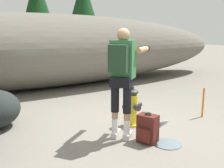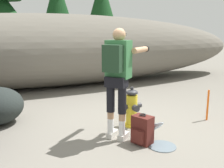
% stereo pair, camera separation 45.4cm
% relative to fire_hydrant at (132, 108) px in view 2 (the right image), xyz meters
% --- Properties ---
extents(ground_plane, '(56.00, 56.00, 0.04)m').
position_rel_fire_hydrant_xyz_m(ground_plane, '(-0.19, -0.03, -0.35)').
color(ground_plane, slate).
extents(dirt_embankment, '(14.05, 3.20, 2.26)m').
position_rel_fire_hydrant_xyz_m(dirt_embankment, '(-0.19, 4.26, 0.80)').
color(dirt_embankment, '#666056').
rests_on(dirt_embankment, ground_plane).
extents(fire_hydrant, '(0.38, 0.33, 0.73)m').
position_rel_fire_hydrant_xyz_m(fire_hydrant, '(0.00, 0.00, 0.00)').
color(fire_hydrant, yellow).
rests_on(fire_hydrant, ground_plane).
extents(hydrant_water_jet, '(0.41, 1.03, 0.58)m').
position_rel_fire_hydrant_xyz_m(hydrant_water_jet, '(0.00, -0.61, -0.23)').
color(hydrant_water_jet, silver).
rests_on(hydrant_water_jet, ground_plane).
extents(utility_worker, '(1.00, 0.91, 1.75)m').
position_rel_fire_hydrant_xyz_m(utility_worker, '(-0.45, -0.35, 0.78)').
color(utility_worker, beige).
rests_on(utility_worker, ground_plane).
extents(spare_backpack, '(0.35, 0.35, 0.47)m').
position_rel_fire_hydrant_xyz_m(spare_backpack, '(-0.22, -0.71, -0.12)').
color(spare_backpack, '#511E19').
rests_on(spare_backpack, ground_plane).
extents(pine_tree_left, '(2.93, 2.93, 5.13)m').
position_rel_fire_hydrant_xyz_m(pine_tree_left, '(-1.57, 11.01, 2.72)').
color(pine_tree_left, '#47331E').
rests_on(pine_tree_left, ground_plane).
extents(survey_stake, '(0.04, 0.04, 0.60)m').
position_rel_fire_hydrant_xyz_m(survey_stake, '(1.49, -0.34, -0.03)').
color(survey_stake, '#E55914').
rests_on(survey_stake, ground_plane).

